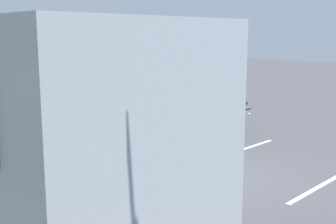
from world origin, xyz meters
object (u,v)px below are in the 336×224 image
(spectator_far_left, at_px, (152,139))
(parked_motorcycle_dark, at_px, (98,163))
(spectator_right, at_px, (83,118))
(spectator_centre, at_px, (103,126))
(parked_motorcycle_silver, at_px, (43,140))
(stunt_motorcycle, at_px, (226,105))
(spectator_far_right, at_px, (59,111))
(spectator_left, at_px, (118,129))

(spectator_far_left, xyz_separation_m, parked_motorcycle_dark, (0.86, 0.71, -0.53))
(spectator_right, bearing_deg, spectator_far_left, 177.91)
(spectator_centre, distance_m, parked_motorcycle_silver, 1.87)
(spectator_centre, distance_m, stunt_motorcycle, 4.70)
(spectator_centre, xyz_separation_m, spectator_far_right, (2.09, -0.05, 0.08))
(parked_motorcycle_silver, distance_m, parked_motorcycle_dark, 2.53)
(spectator_far_right, bearing_deg, parked_motorcycle_dark, 165.09)
(spectator_far_right, bearing_deg, stunt_motorcycle, -112.27)
(parked_motorcycle_silver, relative_size, stunt_motorcycle, 0.99)
(spectator_far_left, height_order, parked_motorcycle_silver, spectator_far_left)
(spectator_centre, relative_size, parked_motorcycle_dark, 0.83)
(spectator_far_right, xyz_separation_m, parked_motorcycle_silver, (-0.43, 0.72, -0.60))
(spectator_far_left, height_order, spectator_centre, spectator_centre)
(parked_motorcycle_silver, xyz_separation_m, stunt_motorcycle, (-1.48, -5.36, 0.49))
(spectator_left, distance_m, spectator_far_right, 2.87)
(spectator_right, xyz_separation_m, parked_motorcycle_silver, (0.72, 0.73, -0.57))
(spectator_left, bearing_deg, parked_motorcycle_silver, 11.87)
(spectator_left, relative_size, spectator_right, 1.03)
(spectator_centre, height_order, parked_motorcycle_dark, spectator_centre)
(stunt_motorcycle, bearing_deg, spectator_centre, 92.27)
(spectator_left, distance_m, parked_motorcycle_silver, 2.56)
(spectator_far_left, relative_size, parked_motorcycle_dark, 0.83)
(parked_motorcycle_dark, distance_m, stunt_motorcycle, 5.56)
(spectator_left, distance_m, stunt_motorcycle, 4.94)
(spectator_centre, distance_m, spectator_right, 0.94)
(parked_motorcycle_dark, xyz_separation_m, stunt_motorcycle, (1.06, -5.43, 0.49))
(spectator_centre, bearing_deg, parked_motorcycle_dark, 139.64)
(spectator_far_right, relative_size, parked_motorcycle_dark, 0.89)
(spectator_far_left, xyz_separation_m, parked_motorcycle_silver, (3.40, 0.64, -0.53))
(spectator_far_left, xyz_separation_m, spectator_far_right, (3.82, -0.08, 0.07))
(spectator_far_left, relative_size, spectator_far_right, 0.94)
(spectator_left, bearing_deg, spectator_centre, -11.56)
(spectator_right, bearing_deg, parked_motorcycle_dark, 156.00)
(spectator_right, height_order, parked_motorcycle_silver, spectator_right)
(spectator_far_left, distance_m, spectator_far_right, 3.82)
(spectator_far_right, xyz_separation_m, parked_motorcycle_dark, (-2.96, 0.79, -0.60))
(spectator_centre, bearing_deg, stunt_motorcycle, -87.73)
(stunt_motorcycle, bearing_deg, spectator_far_left, 112.13)
(spectator_left, relative_size, parked_motorcycle_dark, 0.89)
(spectator_left, height_order, parked_motorcycle_silver, spectator_left)
(spectator_centre, bearing_deg, spectator_far_left, 178.92)
(stunt_motorcycle, bearing_deg, spectator_left, 101.15)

